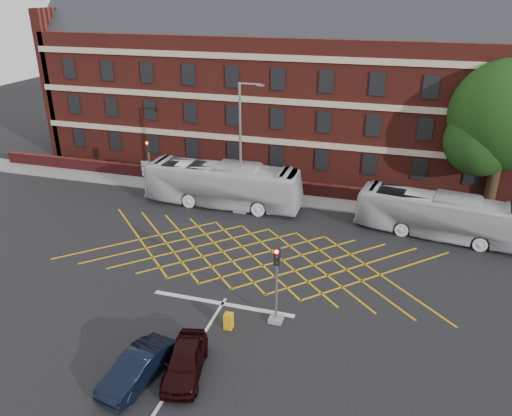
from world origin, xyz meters
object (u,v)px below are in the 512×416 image
(deciduous_tree, at_px, (504,123))
(direction_signs, at_px, (148,170))
(bus_left, at_px, (223,184))
(utility_cabinet, at_px, (229,321))
(car_maroon, at_px, (185,361))
(street_lamp, at_px, (241,169))
(car_navy, at_px, (138,368))
(bus_right, at_px, (438,215))
(traffic_light_near, at_px, (276,292))
(traffic_light_far, at_px, (150,170))

(deciduous_tree, bearing_deg, direction_signs, -171.68)
(bus_left, height_order, utility_cabinet, bus_left)
(car_maroon, bearing_deg, deciduous_tree, 46.17)
(utility_cabinet, bearing_deg, deciduous_tree, 55.45)
(street_lamp, xyz_separation_m, direction_signs, (-9.52, 3.03, -2.03))
(car_navy, height_order, deciduous_tree, deciduous_tree)
(bus_right, xyz_separation_m, car_maroon, (-11.02, -17.36, -0.85))
(bus_right, height_order, traffic_light_near, traffic_light_near)
(utility_cabinet, bearing_deg, bus_left, 111.03)
(car_maroon, bearing_deg, street_lamp, 87.89)
(car_maroon, distance_m, street_lamp, 17.92)
(street_lamp, bearing_deg, traffic_light_far, 166.75)
(bus_right, distance_m, direction_signs, 23.80)
(traffic_light_near, relative_size, traffic_light_far, 1.00)
(bus_left, height_order, car_maroon, bus_left)
(bus_left, distance_m, deciduous_tree, 21.56)
(bus_right, relative_size, direction_signs, 4.97)
(bus_left, bearing_deg, bus_right, -93.01)
(deciduous_tree, xyz_separation_m, traffic_light_far, (-26.99, -5.04, -4.72))
(traffic_light_far, relative_size, utility_cabinet, 5.11)
(traffic_light_far, bearing_deg, traffic_light_near, -44.98)
(bus_right, relative_size, car_maroon, 2.76)
(traffic_light_far, height_order, direction_signs, traffic_light_far)
(utility_cabinet, bearing_deg, direction_signs, 128.29)
(car_maroon, bearing_deg, traffic_light_far, 109.11)
(car_maroon, relative_size, deciduous_tree, 0.35)
(bus_left, relative_size, bus_right, 1.12)
(direction_signs, bearing_deg, traffic_light_far, -51.53)
(direction_signs, bearing_deg, deciduous_tree, 8.32)
(bus_left, xyz_separation_m, car_maroon, (4.85, -18.18, -1.03))
(bus_right, distance_m, traffic_light_far, 22.92)
(bus_right, relative_size, traffic_light_far, 2.56)
(car_navy, bearing_deg, street_lamp, 104.71)
(car_maroon, bearing_deg, traffic_light_near, 46.94)
(car_navy, height_order, traffic_light_far, traffic_light_far)
(bus_left, height_order, bus_right, bus_left)
(utility_cabinet, bearing_deg, traffic_light_far, 128.28)
(car_navy, xyz_separation_m, direction_signs, (-10.79, 21.44, 0.71))
(car_maroon, height_order, street_lamp, street_lamp)
(bus_left, height_order, car_navy, bus_left)
(bus_right, bearing_deg, deciduous_tree, -21.27)
(bus_right, bearing_deg, direction_signs, 91.35)
(bus_right, height_order, car_maroon, bus_right)
(bus_right, bearing_deg, car_maroon, 156.48)
(bus_left, xyz_separation_m, deciduous_tree, (20.04, 6.36, 4.78))
(direction_signs, bearing_deg, traffic_light_near, -45.35)
(car_navy, bearing_deg, car_maroon, 39.06)
(deciduous_tree, relative_size, utility_cabinet, 13.37)
(direction_signs, bearing_deg, bus_left, -16.56)
(car_navy, xyz_separation_m, deciduous_tree, (16.98, 25.50, 5.82))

